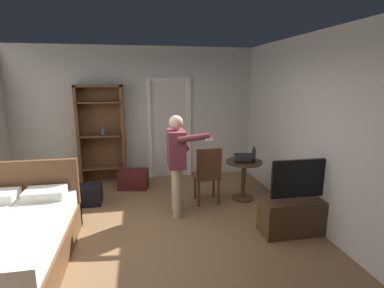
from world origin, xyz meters
name	(u,v)px	position (x,y,z in m)	size (l,w,h in m)	color
ground_plane	(142,241)	(0.00, 0.00, 0.00)	(5.81, 5.81, 0.00)	olive
wall_back	(137,114)	(0.00, 2.70, 1.38)	(5.18, 0.12, 2.75)	beige
wall_right	(323,133)	(2.53, 0.00, 1.38)	(0.12, 5.52, 2.75)	beige
doorway_frame	(169,121)	(0.68, 2.62, 1.22)	(0.93, 0.08, 2.13)	white
bed	(5,241)	(-1.53, -0.24, 0.30)	(1.35, 1.94, 1.02)	brown
bookshelf	(101,131)	(-0.71, 2.48, 1.07)	(0.91, 0.32, 1.99)	brown
tv_flatscreen	(300,212)	(2.17, -0.16, 0.31)	(1.08, 0.40, 1.06)	#4C331E
side_table	(244,173)	(1.81, 1.11, 0.47)	(0.64, 0.64, 0.70)	#4C331E
laptop	(243,159)	(1.78, 1.07, 0.75)	(0.38, 0.38, 0.15)	black
bottle_on_table	(254,155)	(1.95, 1.03, 0.82)	(0.06, 0.06, 0.28)	#1C3A25
wooden_chair	(208,173)	(1.14, 1.03, 0.54)	(0.42, 0.42, 0.99)	brown
person_blue_shirt	(177,158)	(0.58, 0.73, 0.92)	(0.64, 0.64, 1.58)	tan
suitcase_dark	(86,195)	(-0.92, 1.39, 0.16)	(0.53, 0.39, 0.31)	black
suitcase_small	(133,179)	(-0.12, 1.99, 0.19)	(0.56, 0.33, 0.38)	#4C1919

